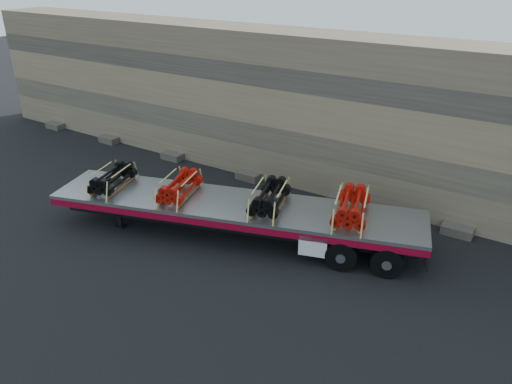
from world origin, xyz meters
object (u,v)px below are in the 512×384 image
bundle_front (113,179)px  bundle_rear (351,207)px  trailer (234,219)px  bundle_midrear (270,198)px  bundle_midfront (179,187)px

bundle_front → bundle_rear: bundle_rear is taller
trailer → bundle_rear: 4.60m
bundle_midrear → bundle_midfront: bearing=180.0°
trailer → bundle_front: bearing=-180.0°
trailer → bundle_midfront: 2.49m
bundle_midrear → bundle_rear: (2.88, 0.90, 0.01)m
trailer → bundle_rear: bearing=-0.0°
bundle_rear → bundle_midfront: bearing=-180.0°
bundle_midfront → trailer: bearing=0.0°
bundle_midfront → bundle_rear: bundle_rear is taller
bundle_midfront → bundle_midrear: 3.66m
trailer → bundle_front: size_ratio=6.69×
trailer → bundle_midfront: bundle_midfront is taller
bundle_front → bundle_midrear: 6.61m
trailer → bundle_midfront: bearing=-180.0°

